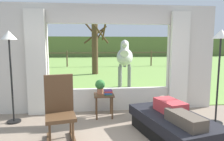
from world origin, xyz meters
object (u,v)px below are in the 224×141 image
at_px(recliner_sofa, 173,126).
at_px(horse, 125,57).
at_px(potted_plant, 100,86).
at_px(floor_lamp_right, 220,48).
at_px(reclining_person, 174,110).
at_px(rocking_chair, 60,109).
at_px(side_table, 104,98).
at_px(pasture_tree, 95,46).
at_px(floor_lamp_left, 9,49).
at_px(book_stack, 108,92).

height_order(recliner_sofa, horse, horse).
xyz_separation_m(potted_plant, floor_lamp_right, (2.35, -0.71, 0.85)).
height_order(reclining_person, horse, horse).
bearing_deg(potted_plant, rocking_chair, -123.97).
height_order(side_table, pasture_tree, pasture_tree).
xyz_separation_m(reclining_person, horse, (-0.19, 3.86, 0.63)).
distance_m(potted_plant, floor_lamp_left, 2.02).
bearing_deg(floor_lamp_left, rocking_chair, -40.66).
bearing_deg(potted_plant, floor_lamp_right, -16.88).
bearing_deg(pasture_tree, potted_plant, -90.93).
bearing_deg(potted_plant, floor_lamp_left, -174.58).
distance_m(side_table, horse, 2.85).
xyz_separation_m(side_table, floor_lamp_left, (-1.91, -0.11, 1.11)).
height_order(floor_lamp_right, pasture_tree, pasture_tree).
bearing_deg(pasture_tree, reclining_person, -82.04).
xyz_separation_m(floor_lamp_left, floor_lamp_right, (4.17, -0.54, 0.01)).
bearing_deg(book_stack, pasture_tree, 90.56).
height_order(rocking_chair, floor_lamp_right, floor_lamp_right).
xyz_separation_m(rocking_chair, floor_lamp_left, (-1.08, 0.93, 0.99)).
relative_size(floor_lamp_left, floor_lamp_right, 0.99).
height_order(potted_plant, horse, horse).
height_order(recliner_sofa, pasture_tree, pasture_tree).
bearing_deg(potted_plant, reclining_person, -48.03).
distance_m(recliner_sofa, side_table, 1.65).
bearing_deg(side_table, book_stack, -36.34).
height_order(floor_lamp_left, horse, floor_lamp_left).
bearing_deg(reclining_person, horse, 79.61).
height_order(floor_lamp_left, pasture_tree, pasture_tree).
bearing_deg(rocking_chair, floor_lamp_right, -4.13).
xyz_separation_m(side_table, book_stack, (0.09, -0.07, 0.15)).
relative_size(reclining_person, potted_plant, 4.46).
height_order(rocking_chair, pasture_tree, pasture_tree).
bearing_deg(side_table, rocking_chair, -128.27).
xyz_separation_m(recliner_sofa, reclining_person, (-0.00, -0.05, 0.30)).
distance_m(reclining_person, horse, 3.91).
distance_m(recliner_sofa, rocking_chair, 1.97).
relative_size(side_table, pasture_tree, 0.18).
distance_m(floor_lamp_left, floor_lamp_right, 4.21).
bearing_deg(rocking_chair, reclining_person, -17.70).
bearing_deg(horse, rocking_chair, 74.89).
distance_m(book_stack, pasture_tree, 6.62).
distance_m(book_stack, horse, 2.85).
distance_m(rocking_chair, pasture_tree, 7.64).
bearing_deg(book_stack, reclining_person, -49.55).
height_order(rocking_chair, side_table, rocking_chair).
bearing_deg(horse, book_stack, 83.15).
bearing_deg(rocking_chair, horse, 53.07).
distance_m(reclining_person, side_table, 1.68).
xyz_separation_m(book_stack, floor_lamp_left, (-2.00, -0.05, 0.96)).
height_order(recliner_sofa, floor_lamp_left, floor_lamp_left).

